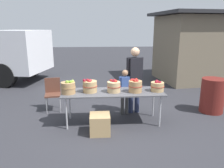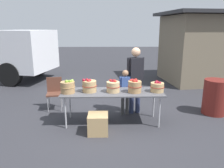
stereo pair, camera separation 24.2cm
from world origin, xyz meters
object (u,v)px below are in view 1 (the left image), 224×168
at_px(apple_basket_red_0, 90,86).
at_px(apple_basket_red_3, 157,86).
at_px(market_table, 113,93).
at_px(folding_chair, 53,92).
at_px(apple_basket_red_2, 135,86).
at_px(produce_crate, 100,124).
at_px(child_customer, 125,89).
at_px(trash_barrel, 212,95).
at_px(vendor_adult, 135,75).
at_px(apple_basket_red_1, 114,86).
at_px(apple_basket_green_0, 68,87).

height_order(apple_basket_red_0, apple_basket_red_3, apple_basket_red_0).
relative_size(market_table, folding_chair, 2.67).
xyz_separation_m(market_table, apple_basket_red_2, (0.50, -0.06, 0.18)).
distance_m(apple_basket_red_2, produce_crate, 1.16).
height_order(apple_basket_red_0, child_customer, child_customer).
bearing_deg(child_customer, trash_barrel, 170.59).
bearing_deg(apple_basket_red_2, apple_basket_red_0, 176.28).
bearing_deg(folding_chair, apple_basket_red_0, -50.26).
xyz_separation_m(apple_basket_red_3, child_customer, (-0.68, 0.49, -0.18)).
xyz_separation_m(vendor_adult, folding_chair, (-2.13, 0.34, -0.49)).
relative_size(apple_basket_red_0, vendor_adult, 0.20).
bearing_deg(apple_basket_red_3, folding_chair, 159.58).
bearing_deg(produce_crate, folding_chair, 129.96).
bearing_deg(apple_basket_red_1, vendor_adult, 46.59).
height_order(apple_basket_red_2, child_customer, child_customer).
xyz_separation_m(apple_basket_red_2, child_customer, (-0.17, 0.52, -0.21)).
height_order(apple_basket_red_0, produce_crate, apple_basket_red_0).
bearing_deg(folding_chair, apple_basket_red_3, -28.74).
bearing_deg(apple_basket_red_0, market_table, -0.65).
height_order(child_customer, folding_chair, child_customer).
bearing_deg(apple_basket_green_0, apple_basket_red_1, 2.39).
xyz_separation_m(apple_basket_red_3, produce_crate, (-1.33, -0.51, -0.65)).
distance_m(apple_basket_green_0, folding_chair, 1.19).
xyz_separation_m(child_customer, produce_crate, (-0.64, -1.00, -0.47)).
xyz_separation_m(folding_chair, trash_barrel, (4.17, -0.45, -0.06)).
height_order(apple_basket_red_1, apple_basket_red_3, apple_basket_red_1).
distance_m(child_customer, trash_barrel, 2.31).
bearing_deg(apple_basket_red_3, trash_barrel, 17.31).
relative_size(vendor_adult, folding_chair, 1.97).
xyz_separation_m(apple_basket_green_0, apple_basket_red_1, (1.01, 0.04, -0.01)).
relative_size(folding_chair, trash_barrel, 0.96).
distance_m(market_table, vendor_adult, 0.88).
relative_size(vendor_adult, trash_barrel, 1.89).
xyz_separation_m(apple_basket_red_0, child_customer, (0.85, 0.46, -0.21)).
bearing_deg(market_table, folding_chair, 149.11).
height_order(apple_basket_red_3, child_customer, child_customer).
bearing_deg(apple_basket_red_1, apple_basket_green_0, -177.61).
bearing_deg(trash_barrel, apple_basket_red_0, -171.57).
xyz_separation_m(market_table, vendor_adult, (0.59, 0.58, 0.29)).
bearing_deg(trash_barrel, child_customer, -179.69).
distance_m(vendor_adult, child_customer, 0.43).
relative_size(vendor_adult, child_customer, 1.46).
distance_m(market_table, apple_basket_green_0, 1.01).
bearing_deg(market_table, apple_basket_red_3, -1.73).
distance_m(apple_basket_red_0, produce_crate, 0.90).
distance_m(vendor_adult, trash_barrel, 2.12).
xyz_separation_m(trash_barrel, produce_crate, (-2.95, -1.02, -0.24)).
distance_m(apple_basket_red_0, apple_basket_red_3, 1.54).
distance_m(apple_basket_red_1, apple_basket_red_3, 1.00).
xyz_separation_m(apple_basket_red_0, folding_chair, (-1.02, 0.91, -0.38)).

